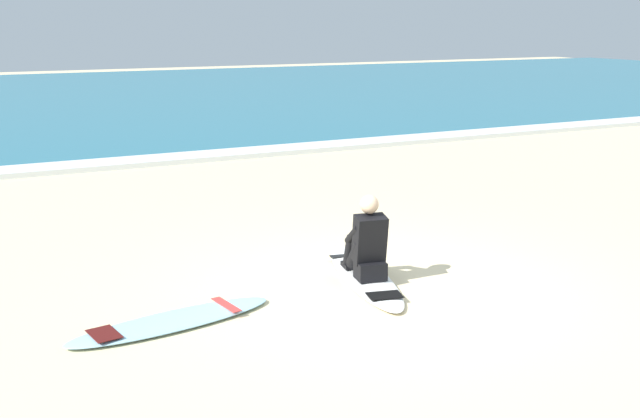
{
  "coord_description": "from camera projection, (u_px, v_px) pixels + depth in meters",
  "views": [
    {
      "loc": [
        -4.21,
        -6.77,
        2.89
      ],
      "look_at": [
        -0.03,
        1.61,
        0.55
      ],
      "focal_mm": 42.68,
      "sensor_mm": 36.0,
      "label": 1
    }
  ],
  "objects": [
    {
      "name": "ground_plane",
      "position": [
        387.0,
        288.0,
        8.4
      ],
      "size": [
        80.0,
        80.0,
        0.0
      ],
      "primitive_type": "plane",
      "color": "beige"
    },
    {
      "name": "sea",
      "position": [
        68.0,
        99.0,
        27.79
      ],
      "size": [
        80.0,
        28.0,
        0.1
      ],
      "primitive_type": "cube",
      "color": "teal",
      "rests_on": "ground"
    },
    {
      "name": "breaking_foam",
      "position": [
        172.0,
        159.0,
        15.89
      ],
      "size": [
        80.0,
        0.9,
        0.11
      ],
      "primitive_type": "cube",
      "color": "white",
      "rests_on": "ground"
    },
    {
      "name": "surfboard_main",
      "position": [
        364.0,
        275.0,
        8.72
      ],
      "size": [
        1.06,
        2.44,
        0.08
      ],
      "color": "white",
      "rests_on": "ground"
    },
    {
      "name": "surfer_seated",
      "position": [
        367.0,
        245.0,
        8.51
      ],
      "size": [
        0.46,
        0.75,
        0.95
      ],
      "color": "black",
      "rests_on": "surfboard_main"
    },
    {
      "name": "surfboard_spare_near",
      "position": [
        172.0,
        321.0,
        7.4
      ],
      "size": [
        2.18,
        0.85,
        0.08
      ],
      "color": "#9ED1E5",
      "rests_on": "ground"
    }
  ]
}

